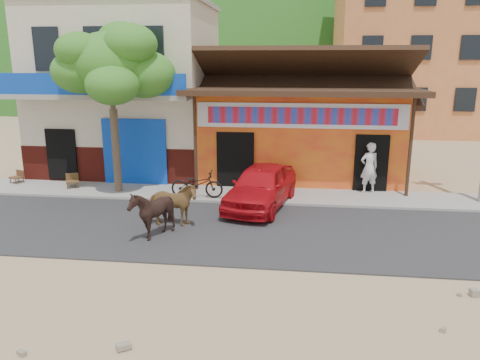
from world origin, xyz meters
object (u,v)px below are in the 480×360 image
object	(u,v)px
tree	(113,109)
cow_dark	(152,213)
cafe_chair_right	(72,175)
scooter	(197,184)
pedestrian	(369,168)
cow_tan	(171,205)
red_car	(261,186)
cafe_chair_left	(16,172)

from	to	relation	value
tree	cow_dark	xyz separation A→B (m)	(2.60, -4.19, -2.37)
tree	cafe_chair_right	size ratio (longest dim) A/B	6.13
scooter	pedestrian	size ratio (longest dim) A/B	0.99
tree	cow_tan	distance (m)	4.95
cow_tan	cafe_chair_right	size ratio (longest dim) A/B	1.59
cow_dark	red_car	distance (m)	4.21
cafe_chair_right	cow_tan	bearing A→B (deg)	-62.54
cow_tan	cow_dark	distance (m)	1.01
cafe_chair_right	scooter	bearing A→B (deg)	-34.72
tree	cow_dark	size ratio (longest dim) A/B	4.25
cow_tan	tree	bearing A→B (deg)	36.27
cow_dark	scooter	xyz separation A→B (m)	(0.46, 3.72, -0.15)
cafe_chair_left	cafe_chair_right	size ratio (longest dim) A/B	0.92
scooter	red_car	bearing A→B (deg)	-103.89
scooter	cafe_chair_right	distance (m)	5.00
scooter	cafe_chair_left	distance (m)	7.54
pedestrian	tree	bearing A→B (deg)	-13.86
tree	cafe_chair_left	distance (m)	5.13
cow_tan	cafe_chair_left	size ratio (longest dim) A/B	1.74
pedestrian	red_car	bearing A→B (deg)	7.34
tree	cow_tan	bearing A→B (deg)	-48.26
cow_dark	red_car	size ratio (longest dim) A/B	0.34
pedestrian	cafe_chair_right	world-z (taller)	pedestrian
cow_dark	cafe_chair_left	distance (m)	8.51
cow_tan	cafe_chair_left	bearing A→B (deg)	56.62
cow_dark	pedestrian	distance (m)	8.26
red_car	scooter	xyz separation A→B (m)	(-2.29, 0.53, -0.15)
cow_tan	scooter	size ratio (longest dim) A/B	0.85
tree	cafe_chair_right	world-z (taller)	tree
tree	cow_dark	distance (m)	5.48
cow_dark	cafe_chair_right	distance (m)	6.31
cow_dark	cafe_chair_left	world-z (taller)	cow_dark
tree	scooter	world-z (taller)	tree
tree	pedestrian	world-z (taller)	tree
cafe_chair_left	cafe_chair_right	xyz separation A→B (m)	(2.51, -0.40, 0.04)
pedestrian	scooter	bearing A→B (deg)	-6.70
red_car	cafe_chair_right	xyz separation A→B (m)	(-7.24, 1.23, -0.14)
cow_dark	cafe_chair_left	size ratio (longest dim) A/B	1.58
cow_tan	scooter	xyz separation A→B (m)	(0.18, 2.75, -0.10)
pedestrian	cafe_chair_right	bearing A→B (deg)	-16.03
cow_tan	scooter	distance (m)	2.76
cow_tan	cafe_chair_left	xyz separation A→B (m)	(-7.27, 3.85, -0.13)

